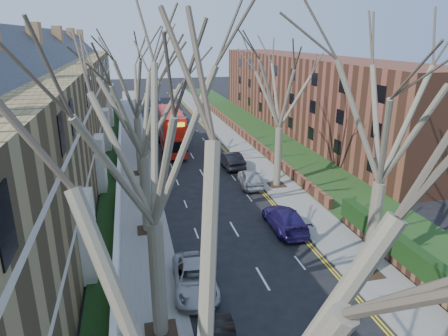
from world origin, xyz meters
TOP-DOWN VIEW (x-y plane):
  - pavement_left at (-6.00, 39.00)m, footprint 3.00×102.00m
  - pavement_right at (6.00, 39.00)m, footprint 3.00×102.00m
  - terrace_left at (-13.65, 31.00)m, footprint 9.70×78.00m
  - flats_right at (17.46, 43.00)m, footprint 13.97×54.00m
  - front_wall_left at (-7.65, 31.00)m, footprint 0.30×78.00m
  - grass_verge_right at (10.50, 39.00)m, footprint 6.00×102.00m
  - tree_left_near at (-5.70, -4.00)m, footprint 9.80×9.80m
  - tree_left_mid at (-5.70, 6.00)m, footprint 10.50×10.50m
  - tree_left_far at (-5.70, 16.00)m, footprint 10.15×10.15m
  - tree_left_dist at (-5.70, 28.00)m, footprint 10.50×10.50m
  - tree_right_mid at (5.70, 8.00)m, footprint 10.50×10.50m
  - tree_right_far at (5.70, 22.00)m, footprint 10.15×10.15m
  - double_decker_bus at (-1.84, 35.94)m, footprint 2.85×10.51m
  - car_left_far at (-3.70, 8.94)m, footprint 2.53×4.87m
  - car_right_near at (3.35, 14.24)m, footprint 2.18×5.07m
  - car_right_mid at (3.48, 22.62)m, footprint 2.19×4.49m
  - car_right_far at (3.12, 28.13)m, footprint 1.97×4.87m

SIDE VIEW (x-z plane):
  - pavement_left at x=-6.00m, z-range 0.00..0.12m
  - pavement_right at x=6.00m, z-range 0.00..0.12m
  - grass_verge_right at x=10.50m, z-range 0.12..0.18m
  - front_wall_left at x=-7.65m, z-range 0.12..1.12m
  - car_left_far at x=-3.70m, z-range 0.00..1.31m
  - car_right_near at x=3.35m, z-range 0.00..1.46m
  - car_right_mid at x=3.48m, z-range 0.00..1.47m
  - car_right_far at x=3.12m, z-range 0.00..1.57m
  - double_decker_bus at x=-1.84m, z-range -0.04..4.35m
  - flats_right at x=17.46m, z-range -0.02..9.98m
  - terrace_left at x=-13.65m, z-range -1.27..12.33m
  - tree_left_near at x=-5.70m, z-range 2.06..15.79m
  - tree_left_far at x=-5.70m, z-range 2.13..16.35m
  - tree_right_far at x=5.70m, z-range 2.13..16.35m
  - tree_left_mid at x=-5.70m, z-range 2.20..16.91m
  - tree_right_mid at x=5.70m, z-range 2.20..16.91m
  - tree_left_dist at x=-5.70m, z-range 2.20..16.91m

